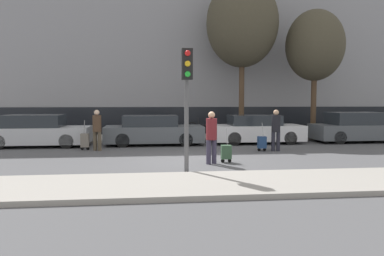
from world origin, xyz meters
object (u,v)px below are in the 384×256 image
parked_car_3 (356,128)px  pedestrian_center (211,134)px  parked_car_0 (37,132)px  trolley_right (262,142)px  parked_car_1 (153,131)px  trolley_center (226,152)px  trolley_left (85,140)px  bare_tree_near_crossing (315,46)px  traffic_light (187,85)px  pedestrian_right (276,128)px  bare_tree_down_street (242,23)px  pedestrian_left (97,128)px  parked_car_2 (257,130)px  parked_bicycle (202,129)px

parked_car_3 → pedestrian_center: bearing=-146.1°
parked_car_0 → trolley_right: bearing=-15.4°
parked_car_1 → trolley_right: size_ratio=3.88×
pedestrian_center → trolley_center: bearing=179.9°
trolley_left → bare_tree_near_crossing: bare_tree_near_crossing is taller
parked_car_0 → traffic_light: bearing=-49.8°
traffic_light → pedestrian_right: bearing=47.6°
traffic_light → parked_car_0: bearing=130.2°
trolley_right → bare_tree_down_street: bare_tree_down_street is taller
pedestrian_left → trolley_right: 6.54m
pedestrian_center → bare_tree_down_street: (2.91, 7.86, 5.04)m
traffic_light → pedestrian_center: bearing=60.7°
parked_car_2 → trolley_left: parked_car_2 is taller
parked_car_0 → parked_bicycle: 8.07m
parked_car_1 → pedestrian_left: bearing=-143.1°
parked_car_2 → pedestrian_center: bearing=-119.5°
parked_car_0 → parked_bicycle: (7.55, 2.84, -0.15)m
traffic_light → trolley_left: bearing=123.2°
bare_tree_near_crossing → bare_tree_down_street: size_ratio=0.80×
trolley_center → parked_car_2: bearing=64.1°
pedestrian_left → trolley_left: 0.76m
parked_car_1 → trolley_left: (-2.75, -1.48, -0.24)m
parked_car_0 → parked_car_1: size_ratio=1.00×
pedestrian_right → bare_tree_near_crossing: (3.64, 4.66, 3.89)m
trolley_right → bare_tree_near_crossing: bearing=47.9°
pedestrian_left → bare_tree_near_crossing: (10.64, 3.74, 3.90)m
parked_car_3 → trolley_center: (-7.41, -5.14, -0.32)m
trolley_right → bare_tree_down_street: size_ratio=0.14×
pedestrian_right → bare_tree_down_street: bare_tree_down_street is taller
bare_tree_down_street → parked_car_3: bearing=-26.7°
trolley_right → bare_tree_down_street: 7.67m
bare_tree_near_crossing → parked_car_2: bearing=-151.4°
parked_car_2 → trolley_left: (-7.52, -1.56, -0.23)m
pedestrian_left → pedestrian_right: 7.06m
trolley_right → parked_car_1: bearing=148.5°
parked_car_2 → trolley_center: (-2.50, -5.14, -0.28)m
trolley_center → trolley_right: size_ratio=0.99×
parked_car_3 → parked_bicycle: parked_car_3 is taller
trolley_left → traffic_light: 6.82m
trolley_left → trolley_right: (6.96, -1.11, -0.04)m
parked_car_3 → trolley_right: parked_car_3 is taller
parked_car_1 → bare_tree_near_crossing: (8.41, 2.06, 4.19)m
parked_car_2 → trolley_center: size_ratio=3.73×
parked_car_2 → pedestrian_left: bearing=-165.9°
parked_car_0 → pedestrian_right: 10.08m
parked_car_3 → trolley_left: bearing=-172.9°
parked_car_0 → parked_car_2: parked_car_0 is taller
trolley_center → bare_tree_down_street: bare_tree_down_street is taller
traffic_light → bare_tree_down_street: bearing=68.0°
trolley_center → traffic_light: size_ratio=0.33×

